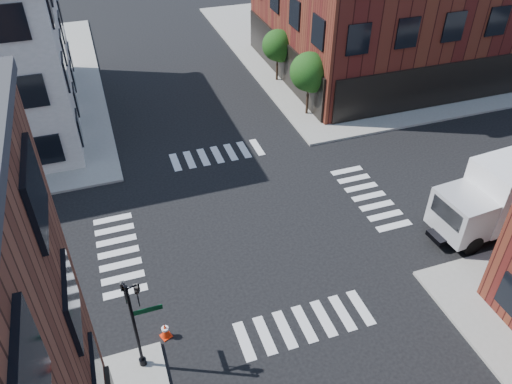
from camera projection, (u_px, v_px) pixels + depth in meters
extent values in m
plane|color=black|center=(252.00, 223.00, 26.53)|extent=(120.00, 120.00, 0.00)
cube|color=gray|center=(390.00, 40.00, 47.72)|extent=(30.00, 30.00, 0.15)
cylinder|color=black|center=(307.00, 104.00, 35.46)|extent=(0.18, 0.18, 1.47)
cylinder|color=black|center=(308.00, 94.00, 35.01)|extent=(0.12, 0.12, 1.47)
sphere|color=black|center=(309.00, 72.00, 33.99)|extent=(2.69, 2.69, 2.69)
sphere|color=black|center=(313.00, 79.00, 34.31)|extent=(1.85, 1.85, 1.85)
cylinder|color=black|center=(277.00, 72.00, 40.01)|extent=(0.18, 0.18, 1.33)
cylinder|color=black|center=(277.00, 64.00, 39.61)|extent=(0.12, 0.12, 1.33)
sphere|color=black|center=(278.00, 45.00, 38.69)|extent=(2.43, 2.43, 2.43)
sphere|color=black|center=(281.00, 52.00, 38.98)|extent=(1.67, 1.67, 1.67)
cylinder|color=black|center=(135.00, 329.00, 18.26)|extent=(0.12, 0.12, 4.60)
cylinder|color=black|center=(143.00, 361.00, 19.47)|extent=(0.28, 0.28, 0.30)
cube|color=#053819|center=(147.00, 310.00, 17.89)|extent=(1.10, 0.03, 0.22)
cube|color=#053819|center=(129.00, 298.00, 18.01)|extent=(0.03, 1.10, 0.22)
imported|color=black|center=(138.00, 296.00, 17.46)|extent=(0.22, 0.18, 1.10)
imported|color=black|center=(124.00, 294.00, 17.53)|extent=(0.18, 0.22, 1.10)
cube|color=maroon|center=(507.00, 171.00, 26.45)|extent=(2.35, 0.22, 0.75)
cube|color=#BDBDC0|center=(462.00, 214.00, 24.54)|extent=(2.33, 2.72, 2.14)
cube|color=black|center=(447.00, 213.00, 23.99)|extent=(0.26, 2.03, 0.96)
cube|color=black|center=(498.00, 217.00, 26.09)|extent=(8.60, 1.72, 0.27)
cylinder|color=black|center=(472.00, 245.00, 24.40)|extent=(1.09, 0.46, 1.07)
cylinder|color=black|center=(441.00, 217.00, 26.03)|extent=(1.09, 0.46, 1.07)
cylinder|color=black|center=(498.00, 199.00, 27.25)|extent=(1.09, 0.46, 1.07)
cube|color=red|center=(166.00, 336.00, 20.75)|extent=(0.54, 0.54, 0.04)
cone|color=red|center=(165.00, 330.00, 20.53)|extent=(0.51, 0.51, 0.77)
cylinder|color=white|center=(165.00, 329.00, 20.46)|extent=(0.30, 0.30, 0.09)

